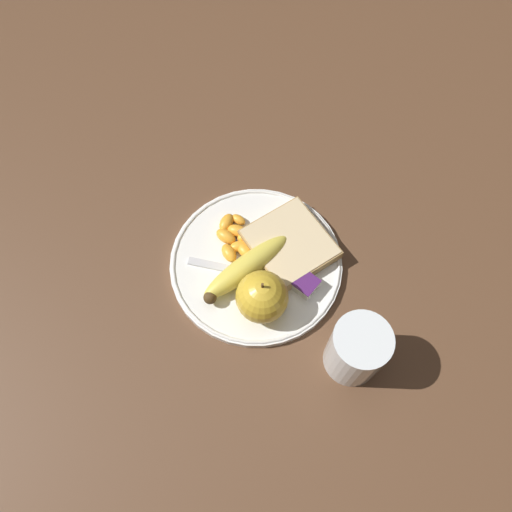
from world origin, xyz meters
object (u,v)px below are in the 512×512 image
Objects in this scene: bread_slice at (290,244)px; fork at (249,273)px; plate at (256,263)px; juice_glass at (356,350)px; apple at (262,297)px; jam_packet at (304,283)px; banana at (248,270)px.

fork is (0.02, 0.07, -0.01)m from bread_slice.
juice_glass is (-0.20, 0.03, 0.04)m from plate.
apple reaches higher than jam_packet.
banana reaches higher than fork.
juice_glass is 0.20m from fork.
banana is (0.05, -0.03, -0.02)m from apple.
plate is 6.64× the size of jam_packet.
bread_slice is at bearing -104.59° from banana.
bread_slice is at bearing -34.07° from jam_packet.
plate is at bearing 64.94° from bread_slice.
juice_glass reaches higher than fork.
plate is 0.08m from jam_packet.
bread_slice is (0.03, -0.10, -0.03)m from apple.
juice_glass is 0.19m from bread_slice.
plate is at bearing 9.80° from jam_packet.
plate is 0.03m from banana.
fork is 0.08m from jam_packet.
banana reaches higher than jam_packet.
banana is at bearing -132.61° from fork.
juice_glass is 2.57× the size of jam_packet.
plate is at bearing -79.64° from banana.
apple is at bearing 151.75° from banana.
apple reaches higher than bread_slice.
apple is 0.06m from banana.
banana reaches higher than plate.
jam_packet is (0.12, -0.04, -0.03)m from juice_glass.
bread_slice is (-0.02, -0.08, -0.01)m from banana.
banana reaches higher than bread_slice.
bread_slice is 0.08m from fork.
plate is at bearing -43.55° from apple.
fork is (0.19, -0.01, -0.03)m from juice_glass.
juice_glass reaches higher than jam_packet.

